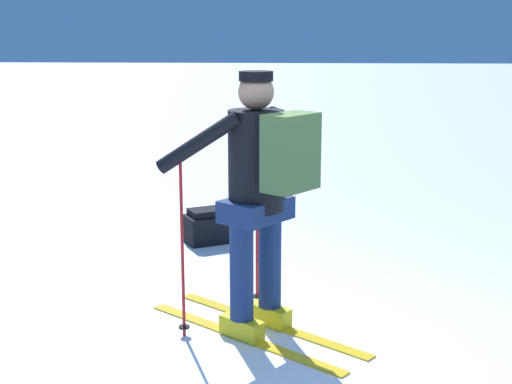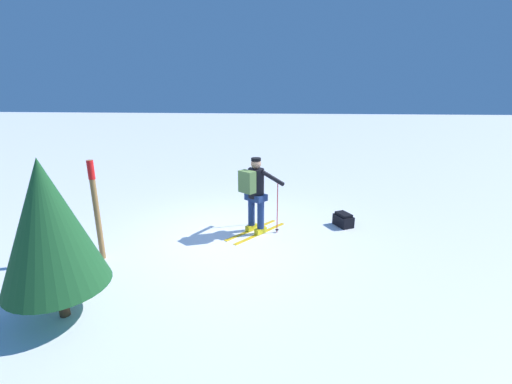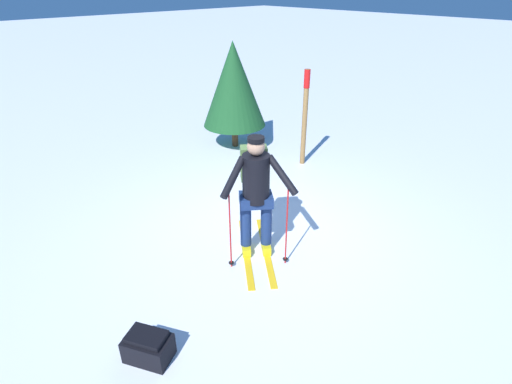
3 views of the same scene
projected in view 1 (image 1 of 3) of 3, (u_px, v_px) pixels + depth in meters
ground_plane at (297, 368)px, 4.14m from camera, size 80.00×80.00×0.00m
skier at (260, 185)px, 4.42m from camera, size 1.27×1.48×1.68m
dropped_backpack at (210, 226)px, 6.59m from camera, size 0.47×0.53×0.32m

